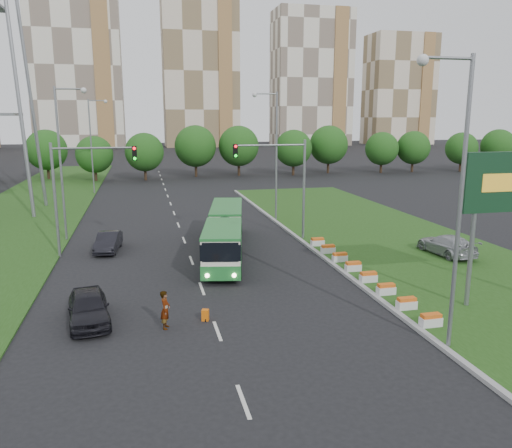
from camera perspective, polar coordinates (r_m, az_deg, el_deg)
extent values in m
plane|color=black|center=(29.59, -0.39, -6.96)|extent=(360.00, 360.00, 0.00)
cube|color=#1F4213|center=(41.25, 15.01, -1.80)|extent=(14.00, 60.00, 0.15)
cube|color=gray|center=(38.53, 5.82, -2.38)|extent=(0.30, 60.00, 0.18)
cube|color=#1F4213|center=(54.51, -25.35, 0.72)|extent=(12.00, 110.00, 0.10)
cylinder|color=gray|center=(27.55, 23.32, -3.32)|extent=(0.24, 0.24, 5.60)
cylinder|color=gray|center=(39.74, 5.50, 3.82)|extent=(0.20, 0.20, 8.00)
cylinder|color=gray|center=(38.61, 1.68, 9.00)|extent=(5.50, 0.14, 0.14)
cube|color=black|center=(38.04, -2.38, 8.34)|extent=(0.32, 0.32, 1.00)
cylinder|color=gray|center=(37.23, -21.96, 2.45)|extent=(0.20, 0.20, 8.00)
cylinder|color=gray|center=(36.51, -18.11, 8.25)|extent=(5.50, 0.14, 0.14)
cube|color=black|center=(36.40, -13.72, 7.86)|extent=(0.32, 0.32, 1.00)
cube|color=silver|center=(179.08, -19.79, 16.55)|extent=(28.00, 15.00, 52.00)
cube|color=beige|center=(179.23, -6.40, 16.83)|extent=(25.00, 15.00, 50.00)
cube|color=silver|center=(188.05, 6.31, 16.14)|extent=(27.00, 15.00, 47.00)
cube|color=beige|center=(201.94, 16.02, 14.48)|extent=(24.00, 14.00, 40.00)
cube|color=silver|center=(31.92, -2.50, -2.54)|extent=(2.29, 6.33, 2.48)
cube|color=silver|center=(39.73, -4.63, 0.32)|extent=(2.29, 7.71, 2.48)
cylinder|color=black|center=(35.49, -3.59, -1.15)|extent=(2.29, 1.15, 2.29)
cube|color=#1F6F2E|center=(32.14, -2.49, -3.97)|extent=(2.37, 6.38, 0.87)
cube|color=#1F6F2E|center=(39.91, -4.61, -0.84)|extent=(2.37, 7.75, 0.87)
cube|color=black|center=(31.82, -2.51, -1.82)|extent=(2.37, 6.38, 0.96)
cube|color=black|center=(39.65, -4.64, 0.91)|extent=(2.37, 7.75, 0.96)
imported|color=black|center=(25.42, -18.60, -8.99)|extent=(2.45, 4.78, 1.56)
imported|color=black|center=(38.33, -16.52, -1.96)|extent=(1.96, 4.38, 1.40)
imported|color=#9C9EA4|center=(37.74, 20.93, -2.22)|extent=(2.45, 5.09, 1.43)
imported|color=gray|center=(23.83, -10.33, -9.61)|extent=(0.59, 0.75, 1.83)
cube|color=#DE610B|center=(24.65, -5.82, -10.31)|extent=(0.32, 0.28, 0.56)
cylinder|color=black|center=(24.61, -5.77, -10.89)|extent=(0.04, 0.13, 0.13)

